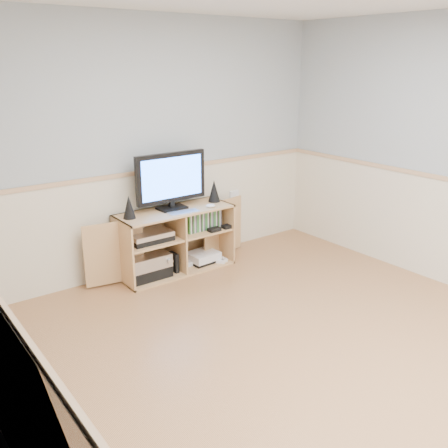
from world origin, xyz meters
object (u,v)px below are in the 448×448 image
Objects in this scene: media_cabinet at (173,239)px; keyboard at (184,212)px; game_consoles at (202,257)px; monitor at (171,179)px.

keyboard is at bearing -83.79° from media_cabinet.
media_cabinet is 0.41m from game_consoles.
media_cabinet is 2.44× the size of monitor.
monitor is (-0.00, -0.01, 0.63)m from media_cabinet.
keyboard is 0.66m from game_consoles.
keyboard reaches higher than media_cabinet.
monitor reaches higher than keyboard.
media_cabinet is 4.11× the size of game_consoles.
keyboard is 0.67× the size of game_consoles.
game_consoles is at bearing -11.17° from monitor.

